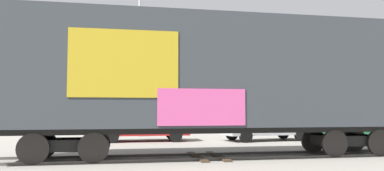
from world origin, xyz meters
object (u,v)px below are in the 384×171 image
object	(u,v)px
parked_car_silver	(264,124)
parked_car_green	(358,124)
freight_car	(215,75)
flagpole	(139,32)
parked_car_red	(143,125)

from	to	relation	value
parked_car_silver	parked_car_green	xyz separation A→B (m)	(5.51, 0.43, -0.04)
freight_car	parked_car_silver	xyz separation A→B (m)	(3.89, 6.68, -1.88)
freight_car	parked_car_silver	distance (m)	7.95
freight_car	parked_car_green	xyz separation A→B (m)	(9.40, 7.10, -1.92)
freight_car	parked_car_green	bearing A→B (deg)	37.06
freight_car	parked_car_silver	world-z (taller)	freight_car
freight_car	parked_car_silver	size ratio (longest dim) A/B	2.99
freight_car	flagpole	bearing A→B (deg)	103.82
freight_car	parked_car_red	size ratio (longest dim) A/B	3.12
flagpole	parked_car_green	size ratio (longest dim) A/B	2.21
flagpole	parked_car_green	bearing A→B (deg)	-17.85
parked_car_silver	parked_car_red	bearing A→B (deg)	175.72
parked_car_red	parked_car_silver	size ratio (longest dim) A/B	0.96
freight_car	parked_car_green	world-z (taller)	freight_car
flagpole	parked_car_red	xyz separation A→B (m)	(0.32, -3.85, -5.60)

